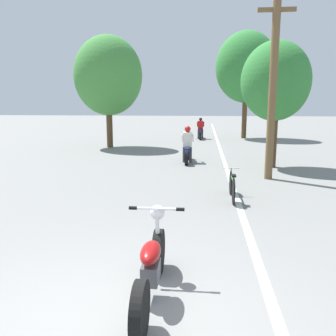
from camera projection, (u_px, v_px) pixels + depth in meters
ground_plane at (117, 329)px, 3.79m from camera, size 120.00×120.00×0.00m
lane_stripe_edge at (222, 156)px, 15.95m from camera, size 0.14×48.00×0.01m
utility_pole at (273, 85)px, 10.70m from camera, size 1.10×0.24×5.63m
roadside_tree_right_near at (276, 82)px, 12.71m from camera, size 2.47×2.22×4.55m
roadside_tree_right_far at (246, 67)px, 23.05m from camera, size 3.98×3.58×6.91m
roadside_tree_left at (108, 76)px, 18.45m from camera, size 3.56×3.20×5.79m
motorcycle_foreground at (151, 266)px, 4.33m from camera, size 0.74×2.10×1.01m
motorcycle_rider_lead at (187, 149)px, 14.24m from camera, size 0.50×1.98×1.45m
motorcycle_rider_far at (200, 131)px, 23.34m from camera, size 0.50×2.09×1.39m
bicycle_parked at (232, 186)px, 8.83m from camera, size 0.44×1.56×0.72m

